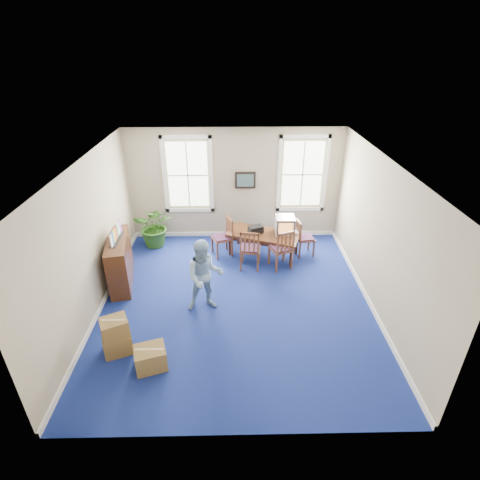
{
  "coord_description": "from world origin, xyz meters",
  "views": [
    {
      "loc": [
        -0.05,
        -6.8,
        5.24
      ],
      "look_at": [
        0.1,
        0.6,
        1.25
      ],
      "focal_mm": 28.0,
      "sensor_mm": 36.0,
      "label": 1
    }
  ],
  "objects_px": {
    "conference_table": "(263,244)",
    "credenza": "(120,260)",
    "chair_near_left": "(250,248)",
    "man": "(205,276)",
    "crt_tv": "(285,225)",
    "cardboard_boxes": "(128,331)",
    "potted_plant": "(155,226)"
  },
  "relations": [
    {
      "from": "man",
      "to": "cardboard_boxes",
      "type": "relative_size",
      "value": 1.2
    },
    {
      "from": "conference_table",
      "to": "potted_plant",
      "type": "bearing_deg",
      "value": -169.27
    },
    {
      "from": "crt_tv",
      "to": "credenza",
      "type": "xyz_separation_m",
      "value": [
        -4.08,
        -1.31,
        -0.25
      ]
    },
    {
      "from": "chair_near_left",
      "to": "potted_plant",
      "type": "xyz_separation_m",
      "value": [
        -2.62,
        1.22,
        0.05
      ]
    },
    {
      "from": "conference_table",
      "to": "credenza",
      "type": "xyz_separation_m",
      "value": [
        -3.52,
        -1.27,
        0.3
      ]
    },
    {
      "from": "crt_tv",
      "to": "credenza",
      "type": "bearing_deg",
      "value": -161.08
    },
    {
      "from": "cardboard_boxes",
      "to": "conference_table",
      "type": "bearing_deg",
      "value": 51.06
    },
    {
      "from": "conference_table",
      "to": "potted_plant",
      "type": "height_order",
      "value": "potted_plant"
    },
    {
      "from": "credenza",
      "to": "cardboard_boxes",
      "type": "bearing_deg",
      "value": -83.27
    },
    {
      "from": "man",
      "to": "cardboard_boxes",
      "type": "distance_m",
      "value": 1.87
    },
    {
      "from": "man",
      "to": "chair_near_left",
      "type": "bearing_deg",
      "value": 48.93
    },
    {
      "from": "cardboard_boxes",
      "to": "chair_near_left",
      "type": "bearing_deg",
      "value": 49.45
    },
    {
      "from": "man",
      "to": "cardboard_boxes",
      "type": "xyz_separation_m",
      "value": [
        -1.39,
        -1.18,
        -0.43
      ]
    },
    {
      "from": "crt_tv",
      "to": "chair_near_left",
      "type": "distance_m",
      "value": 1.22
    },
    {
      "from": "conference_table",
      "to": "potted_plant",
      "type": "relative_size",
      "value": 1.57
    },
    {
      "from": "conference_table",
      "to": "credenza",
      "type": "height_order",
      "value": "credenza"
    },
    {
      "from": "chair_near_left",
      "to": "cardboard_boxes",
      "type": "xyz_separation_m",
      "value": [
        -2.42,
        -2.83,
        -0.16
      ]
    },
    {
      "from": "conference_table",
      "to": "chair_near_left",
      "type": "height_order",
      "value": "chair_near_left"
    },
    {
      "from": "conference_table",
      "to": "crt_tv",
      "type": "relative_size",
      "value": 3.48
    },
    {
      "from": "crt_tv",
      "to": "credenza",
      "type": "relative_size",
      "value": 0.34
    },
    {
      "from": "man",
      "to": "cardboard_boxes",
      "type": "height_order",
      "value": "man"
    },
    {
      "from": "conference_table",
      "to": "potted_plant",
      "type": "distance_m",
      "value": 3.07
    },
    {
      "from": "man",
      "to": "credenza",
      "type": "distance_m",
      "value": 2.34
    },
    {
      "from": "crt_tv",
      "to": "chair_near_left",
      "type": "relative_size",
      "value": 0.49
    },
    {
      "from": "conference_table",
      "to": "chair_near_left",
      "type": "relative_size",
      "value": 1.7
    },
    {
      "from": "man",
      "to": "crt_tv",
      "type": "bearing_deg",
      "value": 40.73
    },
    {
      "from": "conference_table",
      "to": "crt_tv",
      "type": "distance_m",
      "value": 0.79
    },
    {
      "from": "credenza",
      "to": "man",
      "type": "bearing_deg",
      "value": -37.22
    },
    {
      "from": "crt_tv",
      "to": "chair_near_left",
      "type": "height_order",
      "value": "chair_near_left"
    },
    {
      "from": "credenza",
      "to": "potted_plant",
      "type": "distance_m",
      "value": 1.91
    },
    {
      "from": "credenza",
      "to": "cardboard_boxes",
      "type": "relative_size",
      "value": 1.15
    },
    {
      "from": "conference_table",
      "to": "cardboard_boxes",
      "type": "distance_m",
      "value": 4.47
    }
  ]
}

